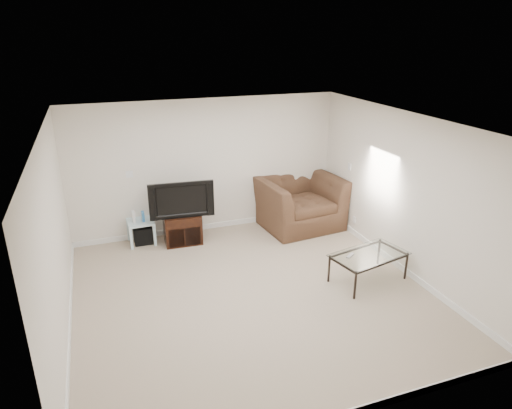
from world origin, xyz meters
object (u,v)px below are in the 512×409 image
object	(u,v)px
side_table	(141,232)
coffee_table	(368,267)
tv_stand	(183,229)
subwoofer	(143,234)
recliner	(299,194)
television	(181,198)

from	to	relation	value
side_table	coffee_table	world-z (taller)	coffee_table
tv_stand	coffee_table	world-z (taller)	tv_stand
tv_stand	coffee_table	bearing A→B (deg)	-41.45
tv_stand	subwoofer	xyz separation A→B (m)	(-0.68, 0.25, -0.12)
subwoofer	recliner	size ratio (longest dim) A/B	0.22
tv_stand	side_table	distance (m)	0.75
tv_stand	coffee_table	xyz separation A→B (m)	(2.40, -2.29, -0.05)
subwoofer	coffee_table	bearing A→B (deg)	-39.52
subwoofer	recliner	world-z (taller)	recliner
subwoofer	side_table	bearing A→B (deg)	-144.41
recliner	subwoofer	bearing A→B (deg)	169.41
television	subwoofer	world-z (taller)	television
subwoofer	coffee_table	distance (m)	4.00
coffee_table	subwoofer	bearing A→B (deg)	140.48
tv_stand	recliner	size ratio (longest dim) A/B	0.43
recliner	side_table	bearing A→B (deg)	169.81
television	coffee_table	world-z (taller)	television
television	recliner	size ratio (longest dim) A/B	0.70
television	side_table	size ratio (longest dim) A/B	2.32
recliner	television	bearing A→B (deg)	174.86
side_table	television	bearing A→B (deg)	-19.96
tv_stand	side_table	size ratio (longest dim) A/B	1.44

